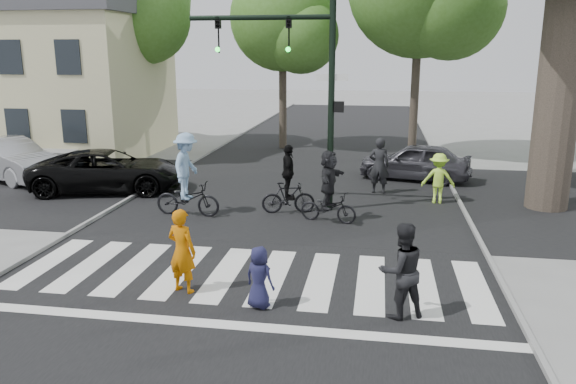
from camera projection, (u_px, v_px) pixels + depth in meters
name	position (u px, v px, depth m)	size (l,w,h in m)	color
ground	(236.00, 295.00, 10.62)	(120.00, 120.00, 0.00)	gray
road_stem	(282.00, 220.00, 15.40)	(10.00, 70.00, 0.01)	black
road_cross	(298.00, 193.00, 18.28)	(70.00, 10.00, 0.01)	black
curb_left	(110.00, 210.00, 16.18)	(0.10, 70.00, 0.10)	gray
curb_right	(473.00, 227.00, 14.60)	(0.10, 70.00, 0.10)	gray
crosswalk	(245.00, 281.00, 11.25)	(10.00, 3.85, 0.01)	silver
traffic_signal	(301.00, 74.00, 15.56)	(4.45, 0.29, 6.00)	black
bg_tree_0	(36.00, 16.00, 26.61)	(5.46, 5.20, 8.97)	brown
bg_tree_1	(131.00, 3.00, 25.20)	(6.09, 5.80, 9.80)	brown
bg_tree_2	(287.00, 23.00, 25.41)	(5.04, 4.80, 8.40)	brown
house	(61.00, 68.00, 24.89)	(8.40, 8.10, 8.82)	beige
pedestrian_woman	(182.00, 251.00, 10.59)	(0.60, 0.39, 1.65)	#C46504
pedestrian_child	(259.00, 277.00, 9.98)	(0.56, 0.37, 1.15)	#1C1C3F
pedestrian_adult	(401.00, 271.00, 9.56)	(0.83, 0.64, 1.70)	black
cyclist_left	(187.00, 180.00, 15.59)	(1.88, 1.24, 2.35)	black
cyclist_mid	(288.00, 185.00, 15.87)	(1.57, 0.98, 1.98)	black
cyclist_right	(329.00, 190.00, 15.01)	(1.63, 1.51, 1.97)	black
car_suv	(108.00, 171.00, 18.46)	(2.27, 4.93, 1.37)	black
car_silver	(8.00, 159.00, 20.10)	(1.59, 4.56, 1.50)	#B3B4B9
car_grey	(415.00, 161.00, 20.13)	(1.58, 3.92, 1.34)	#36353B
bystander_hivis	(438.00, 178.00, 16.96)	(0.99, 0.57, 1.53)	#C1FF42
bystander_dark	(379.00, 166.00, 18.12)	(0.67, 0.44, 1.83)	black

